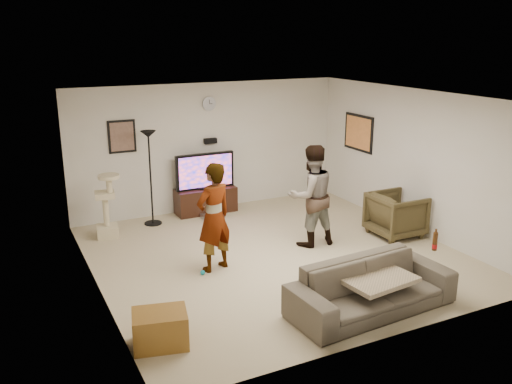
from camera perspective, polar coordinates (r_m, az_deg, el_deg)
name	(u,v)px	position (r m, az deg, el deg)	size (l,w,h in m)	color
floor	(275,255)	(8.76, 1.99, -6.64)	(5.50, 5.50, 0.02)	tan
ceiling	(277,96)	(8.12, 2.17, 9.97)	(5.50, 5.50, 0.02)	white
wall_back	(209,147)	(10.79, -4.90, 4.72)	(5.50, 0.04, 2.50)	silver
wall_front	(395,237)	(6.19, 14.29, -4.59)	(5.50, 0.04, 2.50)	silver
wall_left	(92,203)	(7.49, -16.76, -1.12)	(0.04, 5.50, 2.50)	silver
wall_right	(414,161)	(9.93, 16.21, 3.11)	(0.04, 5.50, 2.50)	silver
wall_clock	(209,104)	(10.62, -4.95, 9.19)	(0.26, 0.26, 0.04)	white
wall_speaker	(210,141)	(10.71, -4.80, 5.35)	(0.25, 0.10, 0.10)	black
picture_back	(122,137)	(10.22, -13.84, 5.66)	(0.42, 0.03, 0.52)	brown
picture_right	(358,133)	(11.07, 10.67, 6.12)	(0.03, 0.78, 0.62)	#DA8443
tv_stand	(206,200)	(10.74, -5.28, -0.86)	(1.18, 0.45, 0.49)	black
console_box	(212,216)	(10.45, -4.58, -2.56)	(0.40, 0.30, 0.07)	#B4B5C1
tv	(205,171)	(10.59, -5.36, 2.21)	(1.17, 0.08, 0.70)	black
tv_screen	(206,171)	(10.54, -5.27, 2.16)	(1.08, 0.01, 0.61)	#F3503F
floor_lamp	(151,179)	(10.05, -10.96, 1.38)	(0.32, 0.32, 1.73)	black
cat_tree	(106,206)	(9.67, -15.46, -1.42)	(0.36, 0.36, 1.12)	beige
person_left	(214,217)	(7.98, -4.43, -2.66)	(0.60, 0.39, 1.64)	#BCBCBD
person_right	(311,196)	(8.95, 5.79, -0.39)	(0.82, 0.64, 1.69)	navy
sofa	(372,287)	(7.14, 12.02, -9.71)	(2.18, 0.85, 0.64)	#4D463B
throw_blanket	(376,278)	(7.12, 12.45, -8.79)	(0.90, 0.70, 0.06)	tan
beer_bottle	(435,241)	(7.59, 18.22, -4.93)	(0.06, 0.06, 0.25)	#44250D
armchair	(396,215)	(9.75, 14.45, -2.30)	(0.81, 0.84, 0.76)	#3B331C
side_table	(160,329)	(6.42, -10.00, -13.91)	(0.61, 0.46, 0.41)	brown
toy_ball	(203,272)	(8.10, -5.61, -8.38)	(0.07, 0.07, 0.07)	teal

